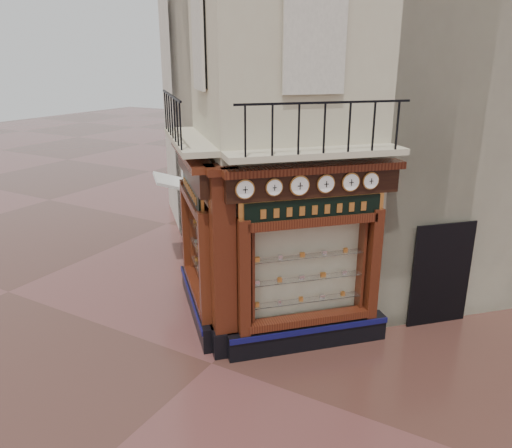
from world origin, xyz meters
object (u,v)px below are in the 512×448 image
Objects in this scene: clock_b at (274,187)px; corner_pilaster at (223,267)px; signboard_left at (192,190)px; clock_f at (371,181)px; clock_e at (351,182)px; signboard_right at (314,209)px; awning at (175,264)px; clock_c at (299,186)px; clock_d at (326,184)px; clock_a at (245,189)px.

corner_pilaster is at bearing 154.79° from clock_b.
signboard_left is at bearing 100.25° from corner_pilaster.
clock_f reaches higher than signboard_left.
clock_e is 0.17× the size of signboard_right.
signboard_left is at bearing -176.77° from awning.
signboard_right is at bearing 171.03° from clock_e.
corner_pilaster is 3.35m from clock_f.
corner_pilaster is 2.08× the size of signboard_left.
clock_c is at bearing -16.91° from corner_pilaster.
corner_pilaster is at bearing 170.11° from clock_e.
clock_f is at bearing -0.00° from clock_d.
clock_b is 6.68m from awning.
awning is at bearing 121.85° from clock_f.
clock_d is 0.56m from signboard_right.
signboard_right is at bearing 17.75° from clock_c.
clock_e reaches higher than clock_b.
signboard_left is at bearing 128.33° from clock_c.
clock_e is at bearing -151.49° from awning.
clock_f is at bearing -5.62° from signboard_right.
clock_e is 3.56m from signboard_left.
clock_f is at bearing -0.00° from clock_c.
clock_f is 0.24× the size of awning.
clock_a reaches higher than signboard_left.
signboard_left is 0.88× the size of signboard_right.
clock_c is 1.06× the size of clock_e.
awning is at bearing 104.52° from clock_b.
clock_e is 7.16m from awning.
awning is 0.68× the size of signboard_right.
clock_c is (0.75, 0.75, 0.00)m from clock_a.
signboard_left is at bearing 145.69° from clock_f.
signboard_right is (0.91, 1.07, -0.52)m from clock_a.
clock_c reaches higher than signboard_right.
signboard_left is at bearing 141.80° from clock_e.
clock_a reaches higher than signboard_right.
signboard_left is (-2.40, 0.67, -0.52)m from clock_b.
awning is at bearing 112.92° from signboard_right.
awning is (-5.56, 2.12, -3.62)m from clock_d.
clock_b is at bearing -180.00° from clock_e.
corner_pilaster is 2.12m from signboard_right.
clock_c is 1.08× the size of clock_d.
clock_d reaches higher than clock_f.
clock_d is at bearing 180.00° from clock_f.
signboard_left is at bearing 135.96° from clock_d.
corner_pilaster is 2.12m from signboard_left.
clock_f is (0.66, 0.66, 0.00)m from clock_d.
clock_b is 0.97× the size of clock_f.
clock_c is at bearing 0.00° from clock_a.
clock_d is at bearing -12.45° from corner_pilaster.
awning is at bearing 109.33° from clock_c.
signboard_right is at bearing 4.51° from clock_a.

